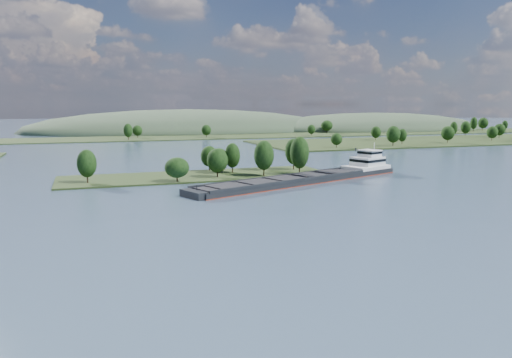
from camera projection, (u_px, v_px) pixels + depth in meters
name	position (u px, v px, depth m)	size (l,w,h in m)	color
ground	(248.00, 208.00, 130.13)	(1800.00, 1800.00, 0.00)	#3A4E64
tree_island	(219.00, 165.00, 186.81)	(100.00, 32.32, 15.66)	#1F2E14
right_bank	(468.00, 139.00, 372.71)	(320.00, 90.00, 14.29)	#1F2E14
back_shoreline	(150.00, 138.00, 394.80)	(900.00, 60.00, 15.30)	#1F2E14
hill_east	(375.00, 129.00, 541.30)	(260.00, 140.00, 36.00)	#334530
hill_west	(187.00, 131.00, 504.67)	(320.00, 160.00, 44.00)	#334530
cargo_barge	(315.00, 176.00, 176.94)	(89.92, 43.75, 12.49)	black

